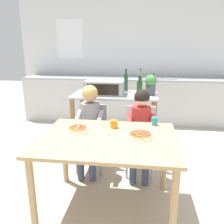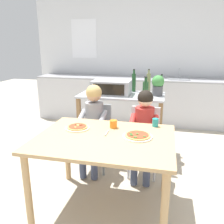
# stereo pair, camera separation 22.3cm
# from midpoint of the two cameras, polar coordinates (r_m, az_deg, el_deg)

# --- Properties ---
(ground_plane) EXTENTS (12.59, 12.59, 0.00)m
(ground_plane) POSITION_cam_midpoint_polar(r_m,az_deg,el_deg) (3.57, 5.36, -9.68)
(ground_plane) COLOR #B7AD99
(back_wall_tiled) EXTENTS (4.70, 0.13, 2.70)m
(back_wall_tiled) POSITION_cam_midpoint_polar(r_m,az_deg,el_deg) (5.16, 8.80, 13.76)
(back_wall_tiled) COLOR silver
(back_wall_tiled) RESTS_ON ground
(kitchen_counter) EXTENTS (4.23, 0.60, 1.09)m
(kitchen_counter) POSITION_cam_midpoint_polar(r_m,az_deg,el_deg) (4.87, 8.02, 2.92)
(kitchen_counter) COLOR silver
(kitchen_counter) RESTS_ON ground
(kitchen_island_cart) EXTENTS (1.17, 0.60, 0.88)m
(kitchen_island_cart) POSITION_cam_midpoint_polar(r_m,az_deg,el_deg) (3.37, 4.21, -0.47)
(kitchen_island_cart) COLOR #B7BABF
(kitchen_island_cart) RESTS_ON ground
(toaster_oven) EXTENTS (0.52, 0.34, 0.19)m
(toaster_oven) POSITION_cam_midpoint_polar(r_m,az_deg,el_deg) (3.28, 1.83, 5.94)
(toaster_oven) COLOR #999BA0
(toaster_oven) RESTS_ON kitchen_island_cart
(bottle_tall_green_wine) EXTENTS (0.07, 0.07, 0.28)m
(bottle_tall_green_wine) POSITION_cam_midpoint_polar(r_m,az_deg,el_deg) (3.10, 10.12, 5.45)
(bottle_tall_green_wine) COLOR #1E4723
(bottle_tall_green_wine) RESTS_ON kitchen_island_cart
(bottle_dark_olive_oil) EXTENTS (0.06, 0.06, 0.33)m
(bottle_dark_olive_oil) POSITION_cam_midpoint_polar(r_m,az_deg,el_deg) (3.49, 7.10, 7.18)
(bottle_dark_olive_oil) COLOR #1E4723
(bottle_dark_olive_oil) RESTS_ON kitchen_island_cart
(bottle_squat_spirits) EXTENTS (0.06, 0.06, 0.33)m
(bottle_squat_spirits) POSITION_cam_midpoint_polar(r_m,az_deg,el_deg) (3.48, 10.60, 7.02)
(bottle_squat_spirits) COLOR olive
(bottle_squat_spirits) RESTS_ON kitchen_island_cart
(bottle_brown_beer) EXTENTS (0.05, 0.05, 0.27)m
(bottle_brown_beer) POSITION_cam_midpoint_polar(r_m,az_deg,el_deg) (3.45, 13.62, 6.31)
(bottle_brown_beer) COLOR #1E4723
(bottle_brown_beer) RESTS_ON kitchen_island_cart
(potted_herb_plant) EXTENTS (0.16, 0.16, 0.27)m
(potted_herb_plant) POSITION_cam_midpoint_polar(r_m,az_deg,el_deg) (3.26, 12.93, 6.40)
(potted_herb_plant) COLOR #4C4C51
(potted_herb_plant) RESTS_ON kitchen_island_cart
(dining_table) EXTENTS (1.24, 0.93, 0.75)m
(dining_table) POSITION_cam_midpoint_polar(r_m,az_deg,el_deg) (2.17, 1.15, -8.56)
(dining_table) COLOR tan
(dining_table) RESTS_ON ground
(dining_chair_left) EXTENTS (0.36, 0.36, 0.81)m
(dining_chair_left) POSITION_cam_midpoint_polar(r_m,az_deg,el_deg) (3.00, -1.71, -4.81)
(dining_chair_left) COLOR gray
(dining_chair_left) RESTS_ON ground
(dining_chair_right) EXTENTS (0.36, 0.36, 0.81)m
(dining_chair_right) POSITION_cam_midpoint_polar(r_m,az_deg,el_deg) (2.91, 9.97, -5.74)
(dining_chair_right) COLOR silver
(dining_chair_right) RESTS_ON ground
(child_in_grey_shirt) EXTENTS (0.32, 0.42, 1.07)m
(child_in_grey_shirt) POSITION_cam_midpoint_polar(r_m,az_deg,el_deg) (2.82, -2.36, -1.71)
(child_in_grey_shirt) COLOR #424C6B
(child_in_grey_shirt) RESTS_ON ground
(child_in_red_shirt) EXTENTS (0.32, 0.42, 1.04)m
(child_in_red_shirt) POSITION_cam_midpoint_polar(r_m,az_deg,el_deg) (2.73, 10.00, -3.18)
(child_in_red_shirt) COLOR #424C6B
(child_in_red_shirt) RESTS_ON ground
(pizza_plate_cream) EXTENTS (0.24, 0.24, 0.03)m
(pizza_plate_cream) POSITION_cam_midpoint_polar(r_m,az_deg,el_deg) (2.35, -5.65, -3.75)
(pizza_plate_cream) COLOR beige
(pizza_plate_cream) RESTS_ON dining_table
(pizza_plate_white) EXTENTS (0.27, 0.27, 0.03)m
(pizza_plate_white) POSITION_cam_midpoint_polar(r_m,az_deg,el_deg) (2.15, 9.16, -5.76)
(pizza_plate_white) COLOR white
(pizza_plate_white) RESTS_ON dining_table
(drinking_cup_teal) EXTENTS (0.06, 0.06, 0.08)m
(drinking_cup_teal) POSITION_cam_midpoint_polar(r_m,az_deg,el_deg) (2.45, 12.98, -2.53)
(drinking_cup_teal) COLOR teal
(drinking_cup_teal) RESTS_ON dining_table
(drinking_cup_orange) EXTENTS (0.07, 0.07, 0.08)m
(drinking_cup_orange) POSITION_cam_midpoint_polar(r_m,az_deg,el_deg) (2.35, 3.05, -2.95)
(drinking_cup_orange) COLOR orange
(drinking_cup_orange) RESTS_ON dining_table
(serving_spoon) EXTENTS (0.01, 0.14, 0.01)m
(serving_spoon) POSITION_cam_midpoint_polar(r_m,az_deg,el_deg) (2.21, 1.58, -5.11)
(serving_spoon) COLOR #B7BABF
(serving_spoon) RESTS_ON dining_table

